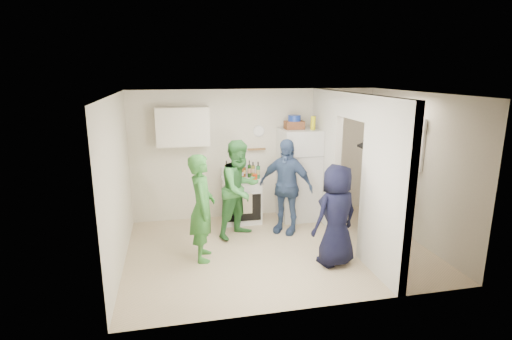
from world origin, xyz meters
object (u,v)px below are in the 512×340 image
Objects in this scene: stove at (242,200)px; person_green_left at (202,208)px; person_green_center at (240,189)px; person_denim at (286,186)px; yellow_cup_stack_top at (313,123)px; person_navy at (336,215)px; fridge at (299,174)px; wicker_basket at (294,125)px; person_nook at (375,185)px; blue_bowl at (294,118)px.

stove is 0.52× the size of person_green_left.
person_green_center is 1.01× the size of person_denim.
yellow_cup_stack_top is 0.16× the size of person_navy.
person_navy is (1.91, -0.59, -0.06)m from person_green_left.
yellow_cup_stack_top is at bearing -24.44° from fridge.
person_green_left is at bearing -142.30° from wicker_basket.
person_green_center is at bearing -101.92° from stove.
person_green_left is 0.90× the size of person_nook.
blue_bowl reaches higher than person_nook.
wicker_basket is 2.58m from person_green_left.
fridge is at bearing 92.94° from person_denim.
person_nook is (1.11, -1.17, -1.05)m from blue_bowl.
stove is at bearing -25.15° from person_green_left.
blue_bowl is 2.37m from person_navy.
blue_bowl reaches higher than fridge.
blue_bowl is (1.03, 0.02, 1.54)m from stove.
person_green_center reaches higher than person_navy.
wicker_basket is 0.23× the size of person_navy.
person_green_center is at bearing -152.93° from fridge.
blue_bowl is at bearing 1.12° from stove.
person_green_center is at bearing -159.78° from yellow_cup_stack_top.
stove is 3.43× the size of yellow_cup_stack_top.
person_green_center is 1.81m from person_navy.
yellow_cup_stack_top is (0.32, -0.15, -0.08)m from blue_bowl.
stove is 0.50× the size of person_green_center.
yellow_cup_stack_top is at bearing -25.11° from blue_bowl.
person_denim is at bearing -125.13° from fridge.
blue_bowl reaches higher than person_green_left.
wicker_basket is 0.21× the size of person_denim.
person_denim is at bearing -116.87° from wicker_basket.
person_denim is at bearing -116.87° from blue_bowl.
stove is 2.45× the size of wicker_basket.
person_navy reaches higher than stove.
yellow_cup_stack_top is 1.89m from person_green_center.
fridge is 1.04× the size of person_denim.
person_nook is (2.13, -1.15, 0.49)m from stove.
person_denim is (1.53, 0.77, 0.02)m from person_green_left.
wicker_basket is at bearing 154.89° from yellow_cup_stack_top.
fridge is at bearing -26.57° from blue_bowl.
person_nook is at bearing -159.62° from person_navy.
blue_bowl reaches higher than wicker_basket.
blue_bowl is at bearing 153.43° from fridge.
person_green_center is (-1.49, -0.55, -1.03)m from yellow_cup_stack_top.
person_nook reaches higher than person_green_center.
blue_bowl is at bearing 154.89° from yellow_cup_stack_top.
yellow_cup_stack_top is at bearing -14.39° from person_green_center.
person_denim is at bearing -93.20° from person_navy.
person_green_center is 2.32m from person_nook.
stove is at bearing 173.56° from person_denim.
yellow_cup_stack_top is (1.35, -0.13, 1.46)m from stove.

